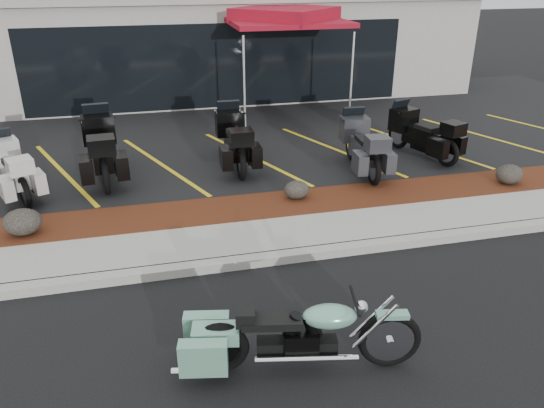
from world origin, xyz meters
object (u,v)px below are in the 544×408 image
object	(u,v)px
hero_cruiser	(390,332)
traffic_cone	(231,122)
touring_white	(3,157)
popup_canopy	(285,17)

from	to	relation	value
hero_cruiser	traffic_cone	size ratio (longest dim) A/B	5.97
touring_white	popup_canopy	world-z (taller)	popup_canopy
hero_cruiser	traffic_cone	bearing A→B (deg)	103.09
hero_cruiser	popup_canopy	xyz separation A→B (m)	(1.73, 11.38, 2.50)
popup_canopy	hero_cruiser	bearing A→B (deg)	-103.91
popup_canopy	traffic_cone	bearing A→B (deg)	-146.81
traffic_cone	popup_canopy	world-z (taller)	popup_canopy
traffic_cone	popup_canopy	size ratio (longest dim) A/B	0.13
hero_cruiser	touring_white	world-z (taller)	touring_white
touring_white	traffic_cone	distance (m)	6.02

